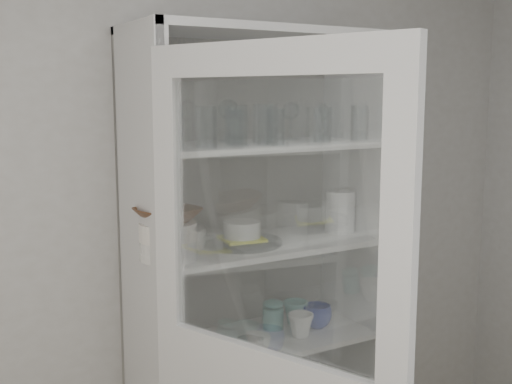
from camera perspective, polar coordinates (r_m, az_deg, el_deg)
wall_back at (r=2.69m, az=-6.11°, el=-3.17°), size 3.60×0.02×2.60m
pantry_cabinet at (r=2.73m, az=-0.67°, el=-10.76°), size 1.00×0.45×2.10m
tumbler_0 at (r=2.23m, az=-7.48°, el=5.75°), size 0.10×0.10×0.16m
tumbler_1 at (r=2.36m, az=-1.68°, el=5.91°), size 0.10×0.10×0.15m
tumbler_2 at (r=2.26m, az=-4.42°, el=5.74°), size 0.09×0.09×0.15m
tumbler_3 at (r=2.40m, az=1.06°, el=6.01°), size 0.10×0.10×0.15m
tumbler_4 at (r=2.41m, az=1.76°, el=5.79°), size 0.08×0.08×0.14m
tumbler_5 at (r=2.55m, az=5.94°, el=5.96°), size 0.08×0.08×0.14m
tumbler_6 at (r=2.65m, az=9.21°, el=6.03°), size 0.08×0.08×0.14m
tumbler_7 at (r=2.39m, az=-7.33°, el=5.58°), size 0.07×0.07×0.12m
tumbler_8 at (r=2.45m, az=-1.97°, el=5.80°), size 0.07×0.07×0.13m
tumbler_9 at (r=2.55m, az=0.57°, el=6.12°), size 0.09×0.09×0.15m
goblet_0 at (r=2.42m, az=-9.12°, el=5.87°), size 0.07×0.07×0.15m
goblet_1 at (r=2.58m, az=-2.47°, el=6.53°), size 0.08×0.08×0.19m
goblet_2 at (r=2.70m, az=3.09°, el=6.48°), size 0.08×0.08×0.17m
goblet_3 at (r=2.79m, az=5.84°, el=6.40°), size 0.07×0.07×0.16m
plate_stack_front at (r=2.34m, az=-7.79°, el=-5.09°), size 0.21×0.21×0.07m
plate_stack_back at (r=2.54m, az=-7.05°, el=-3.99°), size 0.23×0.23×0.07m
cream_bowl at (r=2.33m, az=-7.82°, el=-3.48°), size 0.23×0.23×0.06m
terracotta_bowl at (r=2.31m, az=-7.85°, el=-2.03°), size 0.27×0.27×0.05m
glass_platter at (r=2.55m, az=-1.25°, el=-4.48°), size 0.34×0.34×0.02m
yellow_trivet at (r=2.54m, az=-1.25°, el=-4.16°), size 0.18×0.18×0.01m
white_ramekin at (r=2.54m, az=-1.26°, el=-3.33°), size 0.16×0.16×0.06m
grey_bowl_stack at (r=2.79m, az=7.48°, el=-1.72°), size 0.13×0.13×0.18m
mug_blue at (r=2.81m, az=5.46°, el=-10.92°), size 0.16×0.16×0.10m
mug_teal at (r=2.84m, az=3.54°, el=-10.65°), size 0.12×0.12×0.10m
mug_white at (r=2.70m, az=4.00°, el=-11.72°), size 0.13×0.13×0.10m
teal_jar at (r=2.78m, az=1.53°, el=-10.96°), size 0.09×0.09×0.11m
measuring_cups at (r=2.60m, az=-0.68°, el=-13.27°), size 0.09×0.09×0.04m
white_canister at (r=2.53m, az=-8.41°, el=-12.80°), size 0.12×0.12×0.13m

